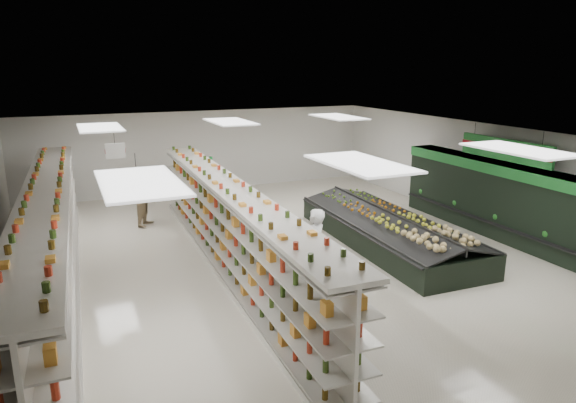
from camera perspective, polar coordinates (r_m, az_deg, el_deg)
name	(u,v)px	position (r m, az deg, el deg)	size (l,w,h in m)	color
floor	(278,253)	(13.96, -1.08, -5.77)	(16.00, 16.00, 0.00)	beige
ceiling	(278,135)	(13.18, -1.14, 7.36)	(14.00, 16.00, 0.02)	white
wall_back	(201,151)	(20.95, -9.62, 5.54)	(14.00, 0.02, 3.20)	silver
wall_front	(525,340)	(7.27, 24.82, -13.84)	(14.00, 0.02, 3.20)	silver
wall_right	(482,174)	(17.35, 20.77, 2.86)	(0.02, 16.00, 3.20)	silver
produce_wall_case	(507,197)	(16.08, 23.14, 0.42)	(0.93, 8.00, 2.20)	black
aisle_sign_near	(137,181)	(10.37, -16.45, 2.17)	(0.52, 0.06, 0.75)	white
aisle_sign_far	(115,151)	(14.28, -18.64, 5.35)	(0.52, 0.06, 0.75)	white
hortifruti_banner	(505,150)	(15.61, 22.94, 5.33)	(0.12, 3.20, 0.95)	#20782E
gondola_left	(52,245)	(12.61, -24.79, -4.42)	(1.40, 13.27, 2.30)	silver
gondola_center	(230,231)	(12.67, -6.42, -3.32)	(1.23, 12.43, 2.15)	silver
produce_island	(387,229)	(14.81, 10.95, -2.99)	(2.63, 6.70, 0.99)	black
soda_endcap	(197,187)	(18.01, -10.11, 1.62)	(1.56, 1.21, 1.78)	#A8131F
shopper_main	(314,249)	(11.53, 2.94, -5.34)	(0.69, 0.45, 1.89)	white
shopper_background	(147,197)	(16.74, -15.41, 0.46)	(0.88, 0.55, 1.82)	#94745B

